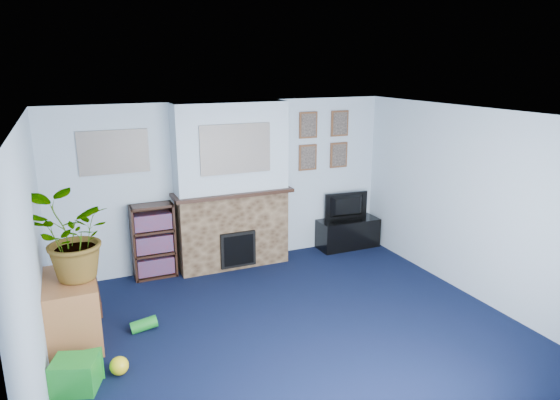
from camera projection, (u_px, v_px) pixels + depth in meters
name	position (u px, v px, depth m)	size (l,w,h in m)	color
floor	(291.00, 329.00, 5.64)	(5.00, 4.50, 0.01)	black
ceiling	(293.00, 115.00, 5.00)	(5.00, 4.50, 0.01)	white
wall_back	(228.00, 184.00, 7.31)	(5.00, 0.04, 2.40)	silver
wall_front	(433.00, 327.00, 3.33)	(5.00, 0.04, 2.40)	silver
wall_left	(33.00, 265.00, 4.36)	(0.04, 4.50, 2.40)	silver
wall_right	(472.00, 203.00, 6.28)	(0.04, 4.50, 2.40)	silver
chimney_breast	(232.00, 188.00, 7.13)	(1.72, 0.50, 2.40)	brown
collage_main	(236.00, 149.00, 6.79)	(1.00, 0.03, 0.68)	gray
collage_left	(114.00, 152.00, 6.55)	(0.90, 0.03, 0.58)	gray
portrait_tl	(308.00, 125.00, 7.58)	(0.30, 0.03, 0.40)	brown
portrait_tr	(340.00, 123.00, 7.79)	(0.30, 0.03, 0.40)	brown
portrait_bl	(308.00, 157.00, 7.71)	(0.30, 0.03, 0.40)	brown
portrait_br	(339.00, 155.00, 7.93)	(0.30, 0.03, 0.40)	brown
tv_stand	(348.00, 234.00, 8.12)	(0.99, 0.42, 0.47)	black
television	(348.00, 206.00, 8.02)	(0.74, 0.10, 0.43)	black
bookshelf	(154.00, 243.00, 6.93)	(0.58, 0.28, 1.05)	black
sideboard	(73.00, 311.00, 5.32)	(0.52, 0.93, 0.73)	#A66235
potted_plant	(69.00, 239.00, 5.08)	(0.82, 0.71, 0.91)	#26661E
mantel_clock	(231.00, 186.00, 7.07)	(0.11, 0.07, 0.16)	gold
mantel_candle	(254.00, 183.00, 7.21)	(0.04, 0.04, 0.14)	#B2BFC6
mantel_teddy	(198.00, 190.00, 6.89)	(0.14, 0.14, 0.14)	gray
mantel_can	(282.00, 182.00, 7.38)	(0.06, 0.06, 0.11)	#198C26
green_crate	(76.00, 376.00, 4.56)	(0.39, 0.31, 0.31)	#198C26
toy_ball	(119.00, 366.00, 4.80)	(0.18, 0.18, 0.18)	yellow
toy_block	(93.00, 365.00, 4.78)	(0.19, 0.19, 0.24)	#198C26
toy_tube	(144.00, 325.00, 5.60)	(0.14, 0.14, 0.29)	#198C26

